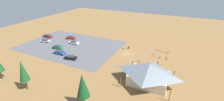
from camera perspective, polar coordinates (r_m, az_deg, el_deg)
ground at (r=59.98m, az=5.58°, el=-1.17°), size 160.00×160.00×0.00m
parking_lot_asphalt at (r=69.51m, az=-14.81°, el=1.85°), size 41.04×28.47×0.05m
bike_pavilion at (r=42.75m, az=13.38°, el=-7.94°), size 12.68×9.82×6.14m
trash_bin at (r=64.38m, az=6.16°, el=1.12°), size 0.60×0.60×0.90m
lot_sign at (r=59.78m, az=4.19°, el=0.29°), size 0.56×0.08×2.20m
pine_far_west at (r=44.40m, az=-30.00°, el=-6.53°), size 2.41×2.41×8.27m
pine_mideast at (r=34.11m, az=-10.77°, el=-12.54°), size 2.85×2.85×8.41m
bicycle_teal_lone_west at (r=53.03m, az=13.02°, el=-4.94°), size 1.51×0.81×0.83m
bicycle_blue_yard_center at (r=54.35m, az=9.83°, el=-3.88°), size 1.10×1.37×0.82m
bicycle_black_back_row at (r=58.63m, az=19.38°, el=-2.75°), size 0.67×1.78×0.92m
bicycle_green_yard_right at (r=63.24m, az=19.67°, el=-0.77°), size 1.70×0.48×0.87m
bicycle_purple_front_row at (r=64.08m, az=16.31°, el=0.01°), size 1.76×0.48×0.81m
bicycle_silver_edge_south at (r=64.01m, az=18.18°, el=-0.27°), size 0.48×1.67×0.78m
bicycle_white_near_porch at (r=58.94m, az=17.23°, el=-2.34°), size 0.75×1.60×0.78m
bicycle_red_mid_cluster at (r=51.91m, az=15.60°, el=-5.93°), size 0.90×1.51×0.86m
bicycle_orange_near_sign at (r=60.04m, az=14.93°, el=-1.51°), size 1.19×1.41×0.83m
car_red_mid_lot at (r=76.97m, az=-14.95°, el=4.64°), size 4.83×2.97×1.42m
car_white_back_corner at (r=70.50m, az=-13.85°, el=2.91°), size 4.58×2.08×1.38m
car_maroon_near_entry at (r=82.96m, az=-22.64°, el=4.99°), size 4.71×1.92×1.39m
car_blue_by_curb at (r=62.27m, az=-18.73°, el=-0.66°), size 4.69×2.03×1.41m
car_green_aisle_side at (r=67.46m, az=-19.43°, el=1.19°), size 4.50×2.26×1.40m
car_silver_inner_stall at (r=76.87m, az=-23.39°, el=3.37°), size 4.79×2.86×1.38m
car_black_far_end at (r=57.27m, az=-15.04°, el=-2.44°), size 4.65×2.65×1.37m
visitor_by_pavilion at (r=53.34m, az=16.56°, el=-4.46°), size 0.36×0.36×1.84m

